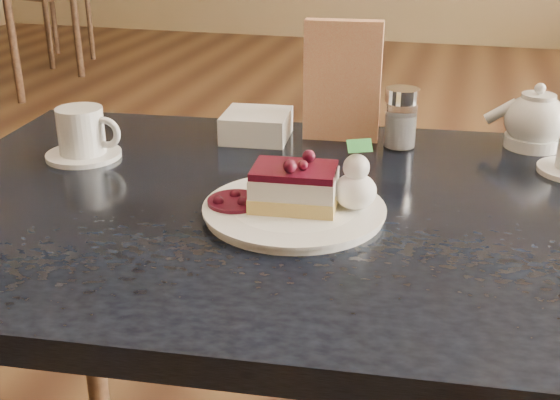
% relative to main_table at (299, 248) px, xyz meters
% --- Properties ---
extents(main_table, '(1.16, 0.83, 0.68)m').
position_rel_main_table_xyz_m(main_table, '(0.00, 0.00, 0.00)').
color(main_table, black).
rests_on(main_table, ground).
extents(dessert_plate, '(0.23, 0.23, 0.01)m').
position_rel_main_table_xyz_m(dessert_plate, '(0.00, -0.05, 0.08)').
color(dessert_plate, white).
rests_on(dessert_plate, main_table).
extents(cheesecake_slice, '(0.12, 0.09, 0.05)m').
position_rel_main_table_xyz_m(cheesecake_slice, '(0.00, -0.05, 0.11)').
color(cheesecake_slice, '#E6C454').
rests_on(cheesecake_slice, dessert_plate).
extents(whipped_cream, '(0.06, 0.06, 0.05)m').
position_rel_main_table_xyz_m(whipped_cream, '(0.08, -0.03, 0.11)').
color(whipped_cream, white).
rests_on(whipped_cream, dessert_plate).
extents(berry_sauce, '(0.07, 0.07, 0.01)m').
position_rel_main_table_xyz_m(berry_sauce, '(-0.07, -0.06, 0.09)').
color(berry_sauce, black).
rests_on(berry_sauce, dessert_plate).
extents(coffee_set, '(0.13, 0.12, 0.08)m').
position_rel_main_table_xyz_m(coffee_set, '(-0.37, 0.08, 0.11)').
color(coffee_set, white).
rests_on(coffee_set, main_table).
extents(tea_set, '(0.21, 0.21, 0.10)m').
position_rel_main_table_xyz_m(tea_set, '(0.33, 0.30, 0.11)').
color(tea_set, white).
rests_on(tea_set, main_table).
extents(menu_card, '(0.13, 0.04, 0.20)m').
position_rel_main_table_xyz_m(menu_card, '(0.00, 0.28, 0.17)').
color(menu_card, '#F6E7AF').
rests_on(menu_card, main_table).
extents(sugar_shaker, '(0.05, 0.05, 0.10)m').
position_rel_main_table_xyz_m(sugar_shaker, '(0.11, 0.26, 0.12)').
color(sugar_shaker, white).
rests_on(sugar_shaker, main_table).
extents(napkin_stack, '(0.12, 0.12, 0.05)m').
position_rel_main_table_xyz_m(napkin_stack, '(-0.14, 0.25, 0.09)').
color(napkin_stack, white).
rests_on(napkin_stack, main_table).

